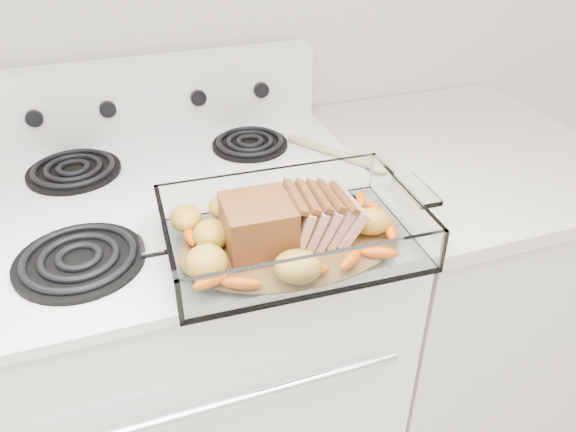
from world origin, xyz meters
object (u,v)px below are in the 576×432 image
object	(u,v)px
electric_range	(199,357)
baking_dish	(292,236)
counter_right	(439,300)
pork_roast	(279,224)

from	to	relation	value
electric_range	baking_dish	size ratio (longest dim) A/B	2.72
counter_right	pork_roast	distance (m)	0.79
baking_dish	pork_roast	distance (m)	0.04
counter_right	baking_dish	bearing A→B (deg)	-154.90
electric_range	pork_roast	world-z (taller)	electric_range
baking_dish	pork_roast	size ratio (longest dim) A/B	1.83
electric_range	baking_dish	bearing A→B (deg)	-58.86
electric_range	counter_right	bearing A→B (deg)	-0.10
counter_right	pork_roast	size ratio (longest dim) A/B	4.14
counter_right	pork_roast	xyz separation A→B (m)	(-0.54, -0.24, 0.53)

